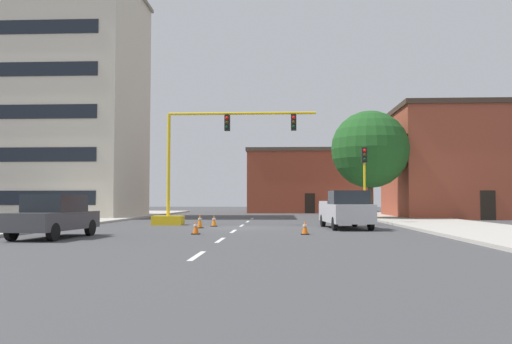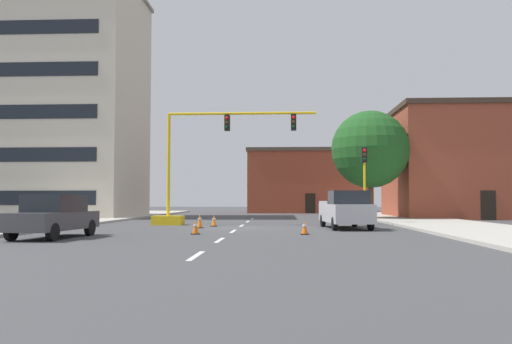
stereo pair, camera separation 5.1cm
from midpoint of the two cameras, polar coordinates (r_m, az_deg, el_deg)
ground_plane at (r=28.44m, az=-1.98°, el=-6.11°), size 160.00×160.00×0.00m
sidewalk_left at (r=39.03m, az=-18.83°, el=-5.00°), size 6.00×56.00×0.14m
sidewalk_right at (r=37.59m, az=17.64°, el=-5.10°), size 6.00×56.00×0.14m
lane_stripe_seg_0 at (r=14.57m, az=-6.54°, el=-9.05°), size 0.16×2.40×0.01m
lane_stripe_seg_1 at (r=19.99m, az=-3.99°, el=-7.41°), size 0.16×2.40×0.01m
lane_stripe_seg_2 at (r=25.45m, az=-2.54°, el=-6.46°), size 0.16×2.40×0.01m
lane_stripe_seg_3 at (r=30.92m, az=-1.60°, el=-5.85°), size 0.16×2.40×0.01m
lane_stripe_seg_4 at (r=36.41m, az=-0.95°, el=-5.42°), size 0.16×2.40×0.01m
lane_stripe_seg_5 at (r=41.89m, az=-0.47°, el=-5.10°), size 0.16×2.40×0.01m
building_tall_left at (r=49.55m, az=-21.54°, el=7.15°), size 15.37×11.26×20.17m
building_brick_center at (r=62.40m, az=5.62°, el=-1.03°), size 14.17×9.56×7.31m
building_row_right at (r=47.51m, az=21.44°, el=0.87°), size 11.78×11.24×9.13m
traffic_signal_gantry at (r=31.87m, az=-7.29°, el=-1.63°), size 9.84×1.20×6.83m
traffic_light_pole_right at (r=33.48m, az=11.69°, el=0.46°), size 0.32×0.47×4.80m
tree_right_mid at (r=40.91m, az=12.28°, el=2.42°), size 5.91×5.91×8.32m
pickup_truck_silver at (r=28.16m, az=9.68°, el=-4.11°), size 2.41×5.54×1.99m
sedan_dark_gray_near_left at (r=22.51m, az=-21.20°, el=-4.47°), size 2.23×4.64×1.74m
traffic_cone_roadside_a at (r=30.00m, az=-4.65°, el=-5.31°), size 0.36×0.36×0.66m
traffic_cone_roadside_b at (r=23.15m, az=5.30°, el=-6.06°), size 0.36×0.36×0.62m
traffic_cone_roadside_c at (r=23.36m, az=-6.64°, el=-6.03°), size 0.36×0.36×0.62m
traffic_cone_roadside_d at (r=28.36m, az=-6.19°, el=-5.32°), size 0.36×0.36×0.78m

